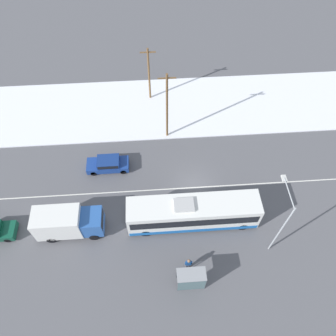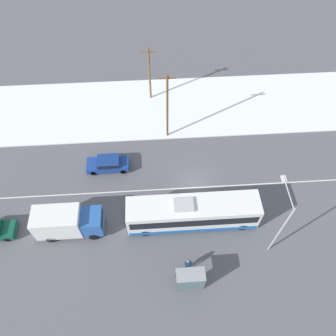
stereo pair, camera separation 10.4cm
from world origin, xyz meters
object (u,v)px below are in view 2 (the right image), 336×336
box_truck (67,222)px  streetlamp (282,219)px  utility_pole_snowlot (150,74)px  city_bus (193,213)px  bus_shelter (191,280)px  utility_pole_roadside (167,107)px  pedestrian_at_stop (188,263)px  sedan_car (108,163)px

box_truck → streetlamp: streetlamp is taller
box_truck → utility_pole_snowlot: (8.22, 17.74, 2.06)m
city_bus → utility_pole_snowlot: bearing=100.8°
box_truck → bus_shelter: box_truck is taller
bus_shelter → utility_pole_roadside: size_ratio=0.27×
city_bus → streetlamp: (6.76, -2.66, 3.28)m
bus_shelter → box_truck: bearing=151.0°
streetlamp → utility_pole_roadside: (-8.42, 13.76, -0.35)m
bus_shelter → city_bus: bearing=82.3°
utility_pole_roadside → streetlamp: bearing=-58.5°
city_bus → utility_pole_roadside: size_ratio=1.37×
box_truck → utility_pole_roadside: utility_pole_roadside is taller
box_truck → utility_pole_roadside: bearing=48.7°
pedestrian_at_stop → city_bus: bearing=79.2°
sedan_car → pedestrian_at_stop: size_ratio=2.53×
utility_pole_snowlot → utility_pole_roadside: bearing=-75.2°
utility_pole_roadside → bus_shelter: bearing=-87.2°
sedan_car → utility_pole_roadside: size_ratio=0.50×
pedestrian_at_stop → streetlamp: 8.75m
city_bus → utility_pole_roadside: bearing=98.5°
pedestrian_at_stop → utility_pole_roadside: bearing=93.0°
utility_pole_roadside → sedan_car: bearing=-147.5°
city_bus → bus_shelter: bearing=-97.7°
streetlamp → pedestrian_at_stop: bearing=-166.4°
utility_pole_snowlot → pedestrian_at_stop: bearing=-83.5°
box_truck → pedestrian_at_stop: 11.59m
pedestrian_at_stop → utility_pole_roadside: size_ratio=0.20×
city_bus → box_truck: city_bus is taller
city_bus → sedan_car: bearing=140.1°
sedan_car → bus_shelter: bearing=119.7°
city_bus → utility_pole_snowlot: (-3.36, 17.56, 2.12)m
box_truck → bus_shelter: size_ratio=2.55×
bus_shelter → utility_pole_roadside: 17.52m
utility_pole_snowlot → bus_shelter: bearing=-83.9°
pedestrian_at_stop → utility_pole_roadside: 16.02m
streetlamp → bus_shelter: bearing=-155.4°
box_truck → pedestrian_at_stop: (10.73, -4.32, -0.68)m
city_bus → sedan_car: (-8.26, 6.90, -0.89)m
bus_shelter → utility_pole_snowlot: (-2.54, 23.70, 2.15)m
bus_shelter → utility_pole_snowlot: size_ratio=0.33×
box_truck → pedestrian_at_stop: bearing=-21.9°
sedan_car → streetlamp: 18.29m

